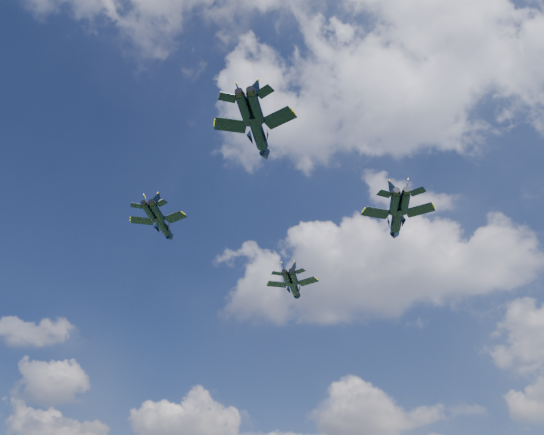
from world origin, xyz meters
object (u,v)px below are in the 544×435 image
Objects in this scene: jet_lead at (294,287)px; jet_right at (397,219)px; jet_slot at (259,133)px; jet_left at (163,225)px.

jet_right is (24.43, -16.85, 0.32)m from jet_lead.
jet_right is 28.99m from jet_slot.
jet_slot is at bearing -136.95° from jet_right.
jet_lead is at bearing 92.63° from jet_slot.
jet_left is (-16.08, -25.96, 3.47)m from jet_lead.
jet_lead is 0.89× the size of jet_slot.
jet_slot reaches higher than jet_left.
jet_slot reaches higher than jet_right.
jet_left is 0.87× the size of jet_right.
jet_left is at bearing -131.96° from jet_lead.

